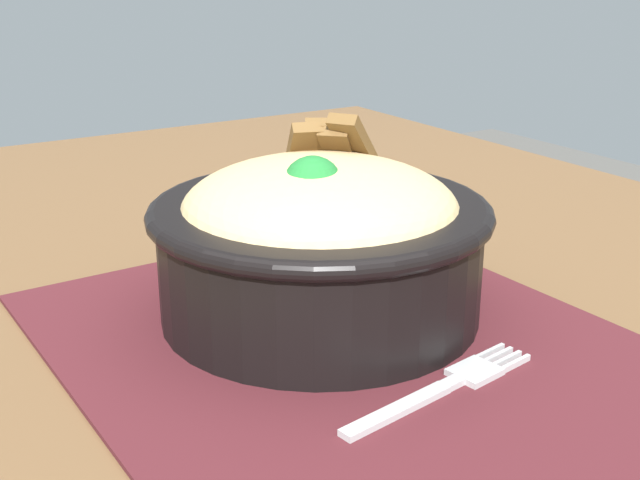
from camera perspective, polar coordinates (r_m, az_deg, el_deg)
name	(u,v)px	position (r m, az deg, el deg)	size (l,w,h in m)	color
table	(358,454)	(0.49, 2.69, -14.73)	(1.38, 0.94, 0.72)	brown
placemat	(357,352)	(0.48, 2.58, -7.83)	(0.40, 0.31, 0.00)	#47191E
bowl	(320,236)	(0.51, 0.00, 0.25)	(0.21, 0.21, 0.12)	black
fork	(447,386)	(0.45, 8.86, -10.03)	(0.03, 0.14, 0.00)	#B2B2B2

